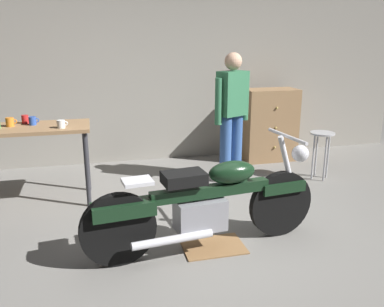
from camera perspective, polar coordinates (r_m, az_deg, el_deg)
name	(u,v)px	position (r m, az deg, el deg)	size (l,w,h in m)	color
ground_plane	(214,238)	(3.94, 3.08, -11.85)	(12.00, 12.00, 0.00)	gray
back_wall	(161,58)	(6.22, -4.45, 13.29)	(8.00, 0.12, 3.10)	gray
workbench	(30,136)	(4.83, -21.90, 2.26)	(1.30, 0.64, 0.90)	#99724C
motorcycle	(207,202)	(3.58, 2.19, -6.87)	(2.18, 0.64, 1.00)	black
person_standing	(232,112)	(5.25, 5.66, 5.89)	(0.52, 0.36, 1.67)	#345899
shop_stool	(322,143)	(5.63, 17.85, 1.44)	(0.32, 0.32, 0.64)	#B2B2B7
wooden_dresser	(269,125)	(6.34, 10.85, 3.99)	(0.80, 0.47, 1.10)	#99724C
drip_tray	(213,246)	(3.79, 3.02, -12.96)	(0.56, 0.40, 0.01)	olive
mug_blue_enamel	(33,121)	(4.87, -21.57, 4.31)	(0.11, 0.08, 0.09)	#2D51AD
mug_red_diner	(25,119)	(4.99, -22.47, 4.49)	(0.11, 0.08, 0.10)	red
mug_white_ceramic	(61,124)	(4.60, -17.98, 3.98)	(0.12, 0.09, 0.09)	white
mug_orange_travel	(10,122)	(4.88, -24.30, 4.07)	(0.12, 0.09, 0.10)	orange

